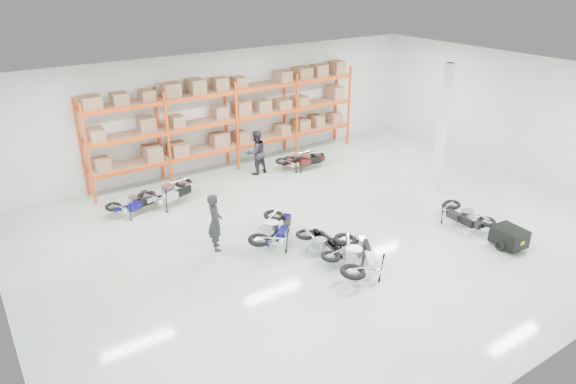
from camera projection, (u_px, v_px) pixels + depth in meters
room at (335, 161)px, 15.01m from camera, size 18.00×18.00×18.00m
pallet_rack at (231, 112)px, 19.89m from camera, size 11.28×0.98×3.62m
structural_column at (442, 128)px, 18.03m from camera, size 0.25×0.25×4.50m
moto_blue_centre at (274, 225)px, 14.93m from camera, size 2.01×1.95×1.22m
moto_silver_left at (358, 252)px, 13.53m from camera, size 1.87×2.16×1.26m
moto_black_far_left at (324, 241)px, 14.25m from camera, size 0.94×1.69×1.05m
moto_touring_right at (464, 212)px, 15.88m from camera, size 0.93×1.70×1.07m
trailer at (509, 237)px, 14.73m from camera, size 0.78×1.49×0.62m
moto_back_a at (134, 200)px, 16.77m from camera, size 1.71×1.16×1.01m
moto_back_b at (169, 188)px, 17.36m from camera, size 2.03×1.37×1.20m
moto_back_c at (298, 157)px, 20.43m from camera, size 1.65×0.95×1.01m
moto_back_d at (306, 157)px, 20.43m from camera, size 1.67×1.01×1.02m
person_left at (215, 222)px, 14.49m from camera, size 0.56×0.71×1.71m
person_back at (256, 152)px, 19.74m from camera, size 0.92×0.75×1.76m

